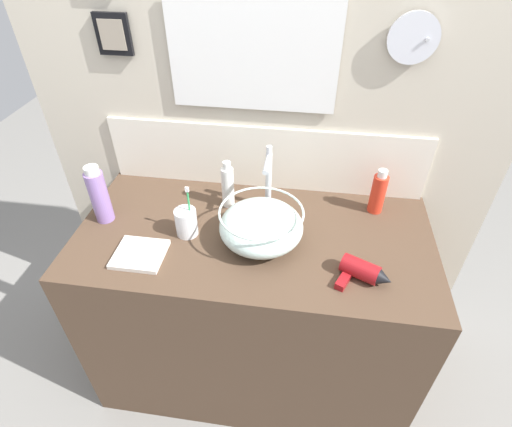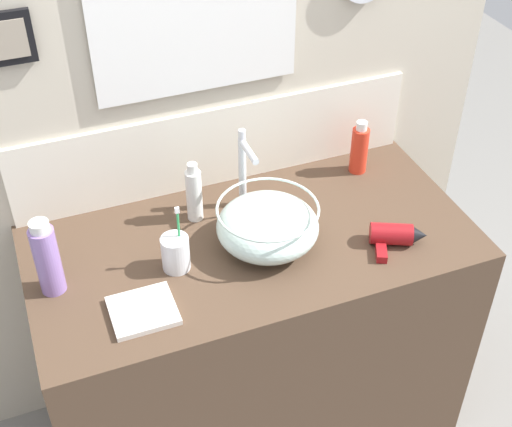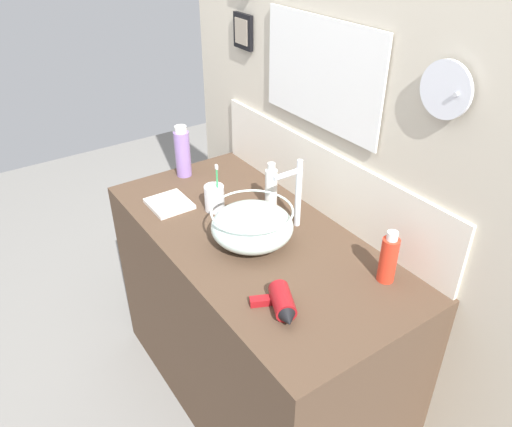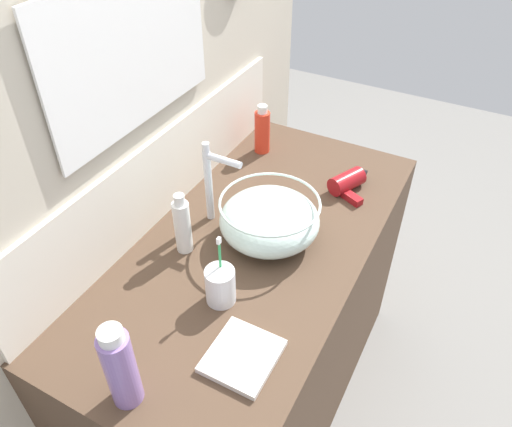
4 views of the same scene
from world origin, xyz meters
name	(u,v)px [view 1 (image 1 of 4)]	position (x,y,z in m)	size (l,w,h in m)	color
ground_plane	(254,362)	(0.00, 0.00, 0.00)	(6.00, 6.00, 0.00)	gray
vanity_counter	(254,308)	(0.00, 0.00, 0.44)	(1.32, 0.65, 0.87)	#4C3828
back_panel	(267,89)	(0.00, 0.35, 1.29)	(1.87, 0.09, 2.58)	beige
glass_bowl_sink	(261,226)	(0.03, -0.03, 0.95)	(0.30, 0.30, 0.14)	silver
faucet	(268,175)	(0.03, 0.16, 1.03)	(0.02, 0.13, 0.27)	silver
hair_drier	(363,272)	(0.38, -0.16, 0.90)	(0.19, 0.13, 0.06)	maroon
toothbrush_cup	(186,222)	(-0.24, -0.03, 0.93)	(0.08, 0.08, 0.20)	silver
shampoo_bottle	(99,195)	(-0.58, 0.01, 0.99)	(0.07, 0.07, 0.23)	#8C6BB2
soap_dispenser	(378,193)	(0.45, 0.21, 0.96)	(0.06, 0.06, 0.19)	red
lotion_bottle	(228,186)	(-0.13, 0.16, 0.96)	(0.05, 0.05, 0.20)	white
hand_towel	(140,254)	(-0.37, -0.17, 0.88)	(0.17, 0.16, 0.02)	silver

